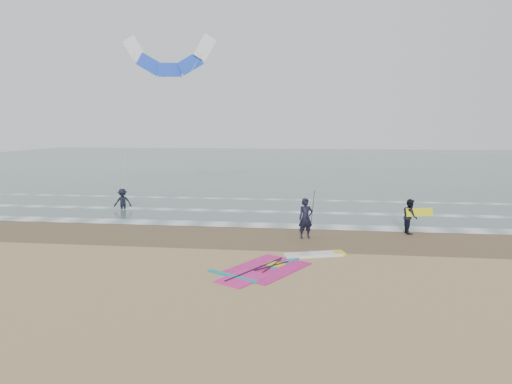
# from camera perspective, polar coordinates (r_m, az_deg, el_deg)

# --- Properties ---
(ground) EXTENTS (120.00, 120.00, 0.00)m
(ground) POSITION_cam_1_polar(r_m,az_deg,el_deg) (15.24, 4.71, -11.04)
(ground) COLOR tan
(ground) RESTS_ON ground
(sea_water) EXTENTS (120.00, 80.00, 0.02)m
(sea_water) POSITION_cam_1_polar(r_m,az_deg,el_deg) (62.58, 6.58, 3.58)
(sea_water) COLOR #47605E
(sea_water) RESTS_ON ground
(wet_sand_band) EXTENTS (120.00, 5.00, 0.01)m
(wet_sand_band) POSITION_cam_1_polar(r_m,az_deg,el_deg) (21.00, 5.41, -5.64)
(wet_sand_band) COLOR brown
(wet_sand_band) RESTS_ON ground
(foam_waterline) EXTENTS (120.00, 9.15, 0.02)m
(foam_waterline) POSITION_cam_1_polar(r_m,az_deg,el_deg) (25.32, 5.71, -3.19)
(foam_waterline) COLOR white
(foam_waterline) RESTS_ON ground
(windsurf_rig) EXTENTS (4.95, 4.69, 0.12)m
(windsurf_rig) POSITION_cam_1_polar(r_m,az_deg,el_deg) (16.83, 3.12, -9.04)
(windsurf_rig) COLOR white
(windsurf_rig) RESTS_ON ground
(person_standing) EXTENTS (0.78, 0.64, 1.83)m
(person_standing) POSITION_cam_1_polar(r_m,az_deg,el_deg) (20.66, 6.23, -3.29)
(person_standing) COLOR black
(person_standing) RESTS_ON ground
(person_walking) EXTENTS (0.66, 0.83, 1.64)m
(person_walking) POSITION_cam_1_polar(r_m,az_deg,el_deg) (22.68, 18.69, -2.89)
(person_walking) COLOR black
(person_walking) RESTS_ON ground
(person_wading) EXTENTS (1.13, 0.75, 1.64)m
(person_wading) POSITION_cam_1_polar(r_m,az_deg,el_deg) (28.73, -16.35, -0.53)
(person_wading) COLOR black
(person_wading) RESTS_ON ground
(held_pole) EXTENTS (0.17, 0.86, 1.82)m
(held_pole) POSITION_cam_1_polar(r_m,az_deg,el_deg) (20.58, 7.09, -2.14)
(held_pole) COLOR black
(held_pole) RESTS_ON ground
(carried_kiteboard) EXTENTS (1.30, 0.51, 0.39)m
(carried_kiteboard) POSITION_cam_1_polar(r_m,az_deg,el_deg) (22.63, 19.75, -2.40)
(carried_kiteboard) COLOR yellow
(carried_kiteboard) RESTS_ON ground
(surf_kite) EXTENTS (6.05, 2.93, 9.68)m
(surf_kite) POSITION_cam_1_polar(r_m,az_deg,el_deg) (30.41, -10.76, 15.99)
(surf_kite) COLOR white
(surf_kite) RESTS_ON ground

